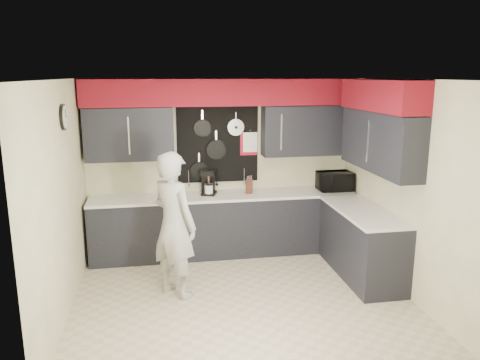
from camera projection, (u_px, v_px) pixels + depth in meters
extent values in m
plane|color=beige|center=(241.00, 296.00, 5.73)|extent=(4.00, 4.00, 0.00)
cube|color=beige|center=(221.00, 165.00, 7.11)|extent=(4.00, 0.01, 2.60)
cube|color=black|center=(129.00, 134.00, 6.63)|extent=(1.24, 0.32, 0.75)
cube|color=black|center=(306.00, 130.00, 7.07)|extent=(1.34, 0.32, 0.75)
cube|color=maroon|center=(222.00, 92.00, 6.70)|extent=(3.94, 0.36, 0.38)
cube|color=black|center=(218.00, 144.00, 7.02)|extent=(1.22, 0.03, 1.15)
cylinder|color=black|center=(202.00, 128.00, 6.89)|extent=(0.26, 0.04, 0.26)
cylinder|color=black|center=(216.00, 150.00, 7.00)|extent=(0.30, 0.04, 0.30)
cylinder|color=black|center=(199.00, 171.00, 7.02)|extent=(0.27, 0.04, 0.27)
cylinder|color=silver|center=(236.00, 127.00, 6.98)|extent=(0.25, 0.02, 0.25)
cube|color=#A80C25|center=(249.00, 144.00, 7.09)|extent=(0.26, 0.01, 0.34)
cube|color=white|center=(250.00, 142.00, 7.07)|extent=(0.22, 0.01, 0.30)
cylinder|color=silver|center=(189.00, 178.00, 7.03)|extent=(0.01, 0.01, 0.20)
cylinder|color=silver|center=(217.00, 177.00, 7.11)|extent=(0.01, 0.01, 0.20)
cylinder|color=silver|center=(244.00, 176.00, 7.18)|extent=(0.01, 0.01, 0.20)
cube|color=beige|center=(400.00, 186.00, 5.77)|extent=(0.01, 3.50, 2.60)
cube|color=black|center=(380.00, 141.00, 5.92)|extent=(0.32, 1.70, 0.75)
cube|color=maroon|center=(381.00, 95.00, 5.79)|extent=(0.36, 1.70, 0.38)
cube|color=beige|center=(62.00, 201.00, 5.10)|extent=(0.01, 3.50, 2.60)
cylinder|color=black|center=(63.00, 117.00, 5.29)|extent=(0.04, 0.30, 0.30)
cylinder|color=white|center=(65.00, 117.00, 5.30)|extent=(0.01, 0.26, 0.26)
cube|color=black|center=(224.00, 225.00, 7.02)|extent=(3.90, 0.60, 0.88)
cube|color=white|center=(224.00, 196.00, 6.91)|extent=(3.90, 0.63, 0.04)
cube|color=black|center=(362.00, 244.00, 6.25)|extent=(0.60, 1.60, 0.88)
cube|color=white|center=(363.00, 211.00, 6.15)|extent=(0.63, 1.60, 0.04)
cube|color=black|center=(227.00, 256.00, 6.86)|extent=(3.90, 0.06, 0.10)
imported|color=black|center=(335.00, 181.00, 7.13)|extent=(0.52, 0.36, 0.28)
cube|color=#321910|center=(249.00, 186.00, 6.95)|extent=(0.11, 0.11, 0.21)
cylinder|color=silver|center=(209.00, 190.00, 6.83)|extent=(0.12, 0.12, 0.15)
cube|color=black|center=(209.00, 193.00, 6.91)|extent=(0.27, 0.30, 0.03)
cube|color=black|center=(208.00, 181.00, 6.95)|extent=(0.21, 0.13, 0.33)
cube|color=black|center=(209.00, 172.00, 6.84)|extent=(0.27, 0.30, 0.07)
cylinder|color=black|center=(209.00, 187.00, 6.86)|extent=(0.12, 0.12, 0.16)
imported|color=#B2B2AF|center=(174.00, 225.00, 5.59)|extent=(0.76, 0.77, 1.79)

